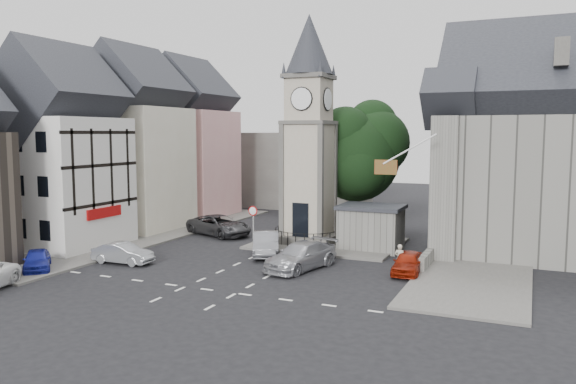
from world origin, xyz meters
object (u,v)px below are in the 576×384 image
at_px(car_east_red, 408,263).
at_px(pedestrian, 400,258).
at_px(stone_shelter, 371,227).
at_px(clock_tower, 309,131).
at_px(car_west_blue, 37,260).

relative_size(car_east_red, pedestrian, 2.28).
bearing_deg(pedestrian, stone_shelter, -58.01).
bearing_deg(car_east_red, clock_tower, 141.80).
height_order(clock_tower, car_east_red, clock_tower).
xyz_separation_m(car_west_blue, pedestrian, (19.40, 8.00, 0.21)).
height_order(car_west_blue, pedestrian, pedestrian).
xyz_separation_m(stone_shelter, pedestrian, (3.20, -5.50, -0.72)).
bearing_deg(clock_tower, stone_shelter, -5.84).
bearing_deg(car_east_red, stone_shelter, 120.89).
xyz_separation_m(clock_tower, car_west_blue, (-11.40, -13.99, -7.50)).
bearing_deg(clock_tower, car_west_blue, -129.18).
xyz_separation_m(stone_shelter, car_east_red, (3.70, -5.59, -0.91)).
distance_m(car_east_red, pedestrian, 0.54).
xyz_separation_m(clock_tower, stone_shelter, (4.80, -0.49, -6.57)).
bearing_deg(car_west_blue, stone_shelter, -5.29).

